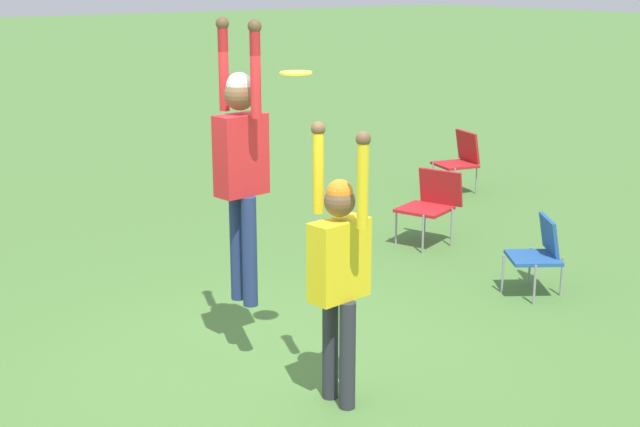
# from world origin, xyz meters

# --- Properties ---
(ground_plane) EXTENTS (120.00, 120.00, 0.00)m
(ground_plane) POSITION_xyz_m (0.00, 0.00, 0.00)
(ground_plane) COLOR #4C7A38
(person_jumping) EXTENTS (0.57, 0.43, 2.28)m
(person_jumping) POSITION_xyz_m (-0.24, -0.05, 1.71)
(person_jumping) COLOR navy
(person_jumping) RESTS_ON ground_plane
(person_defending) EXTENTS (0.61, 0.47, 2.08)m
(person_defending) POSITION_xyz_m (0.86, 0.07, 1.10)
(person_defending) COLOR #2D2D38
(person_defending) RESTS_ON ground_plane
(frisbee) EXTENTS (0.24, 0.24, 0.02)m
(frisbee) POSITION_xyz_m (0.23, 0.15, 2.38)
(frisbee) COLOR yellow
(camping_chair_1) EXTENTS (0.63, 0.68, 0.88)m
(camping_chair_1) POSITION_xyz_m (-3.28, 5.53, 0.51)
(camping_chair_1) COLOR gray
(camping_chair_1) RESTS_ON ground_plane
(camping_chair_4) EXTENTS (0.66, 0.73, 0.76)m
(camping_chair_4) POSITION_xyz_m (0.19, 3.12, 0.45)
(camping_chair_4) COLOR gray
(camping_chair_4) RESTS_ON ground_plane
(camping_chair_5) EXTENTS (0.68, 0.73, 0.87)m
(camping_chair_5) POSITION_xyz_m (-1.67, 3.41, 0.52)
(camping_chair_5) COLOR gray
(camping_chair_5) RESTS_ON ground_plane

